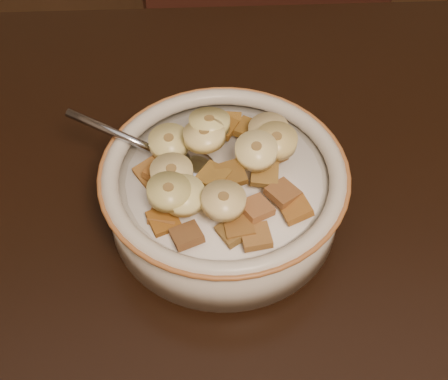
{
  "coord_description": "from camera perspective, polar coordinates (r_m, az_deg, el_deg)",
  "views": [
    {
      "loc": [
        -0.16,
        -0.14,
        1.15
      ],
      "look_at": [
        -0.13,
        0.17,
        0.78
      ],
      "focal_mm": 50.0,
      "sensor_mm": 36.0,
      "label": 1
    }
  ],
  "objects": [
    {
      "name": "chair",
      "position": [
        0.97,
        5.09,
        2.0
      ],
      "size": [
        0.44,
        0.44,
        0.86
      ],
      "primitive_type": "cube",
      "rotation": [
        0.0,
        0.0,
        0.16
      ],
      "color": "#361811",
      "rests_on": "floor"
    },
    {
      "name": "cereal_bowl",
      "position": [
        0.49,
        -0.0,
        -0.62
      ],
      "size": [
        0.18,
        0.18,
        0.04
      ],
      "primitive_type": "cylinder",
      "color": "beige",
      "rests_on": "table"
    },
    {
      "name": "milk",
      "position": [
        0.47,
        -0.0,
        1.03
      ],
      "size": [
        0.15,
        0.15,
        0.0
      ],
      "primitive_type": "cylinder",
      "color": "white",
      "rests_on": "cereal_bowl"
    },
    {
      "name": "spoon",
      "position": [
        0.48,
        -3.23,
        2.33
      ],
      "size": [
        0.05,
        0.05,
        0.01
      ],
      "primitive_type": "ellipsoid",
      "rotation": [
        0.0,
        0.0,
        4.25
      ],
      "color": "#979BA5",
      "rests_on": "cereal_bowl"
    },
    {
      "name": "cereal_square_0",
      "position": [
        0.43,
        0.91,
        -3.74
      ],
      "size": [
        0.03,
        0.03,
        0.01
      ],
      "primitive_type": "cube",
      "rotation": [
        -0.12,
        -0.15,
        0.48
      ],
      "color": "olive",
      "rests_on": "milk"
    },
    {
      "name": "cereal_square_1",
      "position": [
        0.47,
        4.4,
        3.49
      ],
      "size": [
        0.03,
        0.03,
        0.01
      ],
      "primitive_type": "cube",
      "rotation": [
        0.23,
        0.13,
        0.52
      ],
      "color": "brown",
      "rests_on": "milk"
    },
    {
      "name": "cereal_square_2",
      "position": [
        0.44,
        -5.55,
        -2.78
      ],
      "size": [
        0.03,
        0.03,
        0.01
      ],
      "primitive_type": "cube",
      "rotation": [
        0.13,
        -0.02,
        0.35
      ],
      "color": "brown",
      "rests_on": "milk"
    },
    {
      "name": "cereal_square_3",
      "position": [
        0.43,
        2.95,
        -4.27
      ],
      "size": [
        0.02,
        0.02,
        0.01
      ],
      "primitive_type": "cube",
      "rotation": [
        -0.05,
        0.06,
        1.66
      ],
      "color": "olive",
      "rests_on": "milk"
    },
    {
      "name": "cereal_square_4",
      "position": [
        0.45,
        6.59,
        -1.74
      ],
      "size": [
        0.02,
        0.02,
        0.01
      ],
      "primitive_type": "cube",
      "rotation": [
        -0.24,
        0.12,
        1.79
      ],
      "color": "#9D682D",
      "rests_on": "milk"
    },
    {
      "name": "cereal_square_5",
      "position": [
        0.45,
        -0.96,
        1.23
      ],
      "size": [
        0.03,
        0.03,
        0.01
      ],
      "primitive_type": "cube",
      "rotation": [
        -0.08,
        0.05,
        2.44
      ],
      "color": "olive",
      "rests_on": "milk"
    },
    {
      "name": "cereal_square_6",
      "position": [
        0.45,
        -5.46,
        -2.21
      ],
      "size": [
        0.03,
        0.03,
        0.01
      ],
      "primitive_type": "cube",
      "rotation": [
        0.07,
        -0.04,
        2.83
      ],
      "color": "#985E22",
      "rests_on": "milk"
    },
    {
      "name": "cereal_square_7",
      "position": [
        0.47,
        -6.74,
        1.57
      ],
      "size": [
        0.03,
        0.03,
        0.01
      ],
      "primitive_type": "cube",
      "rotation": [
        0.22,
        -0.14,
        0.53
      ],
      "color": "brown",
      "rests_on": "milk"
    },
    {
      "name": "cereal_square_8",
      "position": [
        0.5,
        -0.14,
        5.83
      ],
      "size": [
        0.03,
        0.03,
        0.01
      ],
      "primitive_type": "cube",
      "rotation": [
        0.01,
        -0.09,
        2.59
      ],
      "color": "brown",
      "rests_on": "milk"
    },
    {
      "name": "cereal_square_9",
      "position": [
        0.43,
        -3.43,
        -4.18
      ],
      "size": [
        0.03,
        0.03,
        0.01
      ],
      "primitive_type": "cube",
      "rotation": [
        -0.24,
        -0.05,
        0.32
      ],
      "color": "brown",
      "rests_on": "milk"
    },
    {
      "name": "cereal_square_10",
      "position": [
        0.43,
        1.39,
        -3.38
      ],
      "size": [
        0.02,
        0.02,
        0.01
      ],
      "primitive_type": "cube",
      "rotation": [
        -0.08,
        0.05,
        1.64
      ],
      "color": "brown",
      "rests_on": "milk"
    },
    {
      "name": "cereal_square_11",
      "position": [
        0.5,
        0.44,
        6.17
      ],
      "size": [
        0.02,
        0.02,
        0.01
      ],
      "primitive_type": "cube",
      "rotation": [
        -0.01,
        -0.05,
        3.03
      ],
      "color": "#9D6B28",
      "rests_on": "milk"
    },
    {
      "name": "cereal_square_12",
      "position": [
        0.47,
        -5.8,
        1.55
      ],
      "size": [
        0.03,
        0.03,
        0.01
      ],
      "primitive_type": "cube",
      "rotation": [
        0.14,
        0.11,
        0.94
      ],
      "color": "#9B5B22",
      "rests_on": "milk"
    },
    {
      "name": "cereal_square_13",
      "position": [
        0.45,
        5.4,
        -0.27
      ],
      "size": [
        0.03,
        0.03,
        0.01
      ],
      "primitive_type": "cube",
      "rotation": [
        0.0,
        0.11,
        0.62
      ],
      "color": "brown",
      "rests_on": "milk"
    },
    {
      "name": "cereal_square_14",
      "position": [
        0.46,
        3.72,
        1.49
      ],
      "size": [
        0.02,
        0.02,
        0.01
      ],
      "primitive_type": "cube",
      "rotation": [
        -0.21,
        -0.11,
        2.99
      ],
      "color": "olive",
      "rests_on": "milk"
    },
    {
      "name": "cereal_square_15",
      "position": [
        0.49,
        -1.98,
        5.19
      ],
      "size": [
        0.02,
        0.02,
        0.01
      ],
      "primitive_type": "cube",
      "rotation": [
        0.03,
        -0.11,
        1.79
      ],
      "color": "#986227",
      "rests_on": "milk"
    },
    {
      "name": "cereal_square_16",
      "position": [
        0.47,
        3.02,
        2.97
      ],
      "size": [
        0.02,
        0.02,
        0.01
      ],
      "primitive_type": "cube",
      "rotation": [
        0.24,
        -0.04,
        1.54
      ],
      "color": "brown",
      "rests_on": "milk"
    },
    {
      "name": "cereal_square_17",
      "position": [
        0.5,
        2.14,
        5.64
      ],
      "size": [
        0.03,
        0.03,
        0.01
      ],
      "primitive_type": "cube",
      "rotation": [
        -0.15,
        0.04,
        0.88
      ],
      "color": "brown",
      "rests_on": "milk"
    },
    {
      "name": "cereal_square_18",
      "position": [
        0.45,
        0.65,
        1.45
      ],
      "size": [
        0.02,
        0.02,
        0.01
      ],
      "primitive_type": "cube",
      "rotation": [
        -0.12,
        -0.14,
        1.77
      ],
      "color": "brown",
      "rests_on": "milk"
    },
    {
      "name": "cereal_square_19",
      "position": [
        0.44,
        2.95,
        -1.67
      ],
      "size": [
        0.03,
        0.03,
        0.01
      ],
      "primitive_type": "cube",
      "rotation": [
        -0.08,
        0.14,
        0.48
      ],
      "color": "#9A6233",
      "rests_on": "milk"
    },
    {
      "name": "banana_slice_0",
      "position": [
        0.48,
        4.09,
        5.42
      ],
      "size": [
        0.04,
        0.04,
        0.01
      ],
      "primitive_type": "cylinder",
      "rotation": [
        0.01,
        -0.1,
        0.73
      ],
      "color": "beige",
      "rests_on": "milk"
    },
    {
      "name": "banana_slice_1",
      "position": [
        0.46,
        -1.8,
        5.01
      ],
      "size": [
        0.04,
        0.04,
        0.01
      ],
      "primitive_type": "cylinder",
      "rotation": [
        0.04,
        0.12,
        2.61
      ],
      "color": "#F6D883",
      "rests_on": "milk"
    },
    {
      "name": "banana_slice_2",
      "position": [
        0.44,
        -5.07,
        -0.15
      ],
      "size": [
        0.04,
        0.04,
        0.01
      ],
      "primitive_type": "cylinder",
      "rotation": [
        0.02,
        0.07,
        0.45
      ],
      "color": "#D6C67C",
      "rests_on": "milk"
    },
    {
      "name": "banana_slice_3",
      "position": [
        0.47,
        -5.04,
        4.39
      ],
      "size": [
        0.04,
        0.04,
        0.01
      ],
      "primitive_type": "cylinder",
      "rotation": [
        0.06,
        -0.05,
        0.59
      ],
      "color": "#EADB78",
      "rests_on": "milk"
    },
    {
      "name": "banana_slice_4",
      "position": [
        0.45,
        2.97,
        3.61
      ],
      "size": [
        0.04,
        0.04,
        0.02
      ],
      "primitive_type": "cylinder",
      "rotation": [
        0.09,
        -0.14,
        0.69
      ],
      "color": "#FEEA93",
      "rests_on": "milk"
    },
    {
      "name": "banana_slice_5",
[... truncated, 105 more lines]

